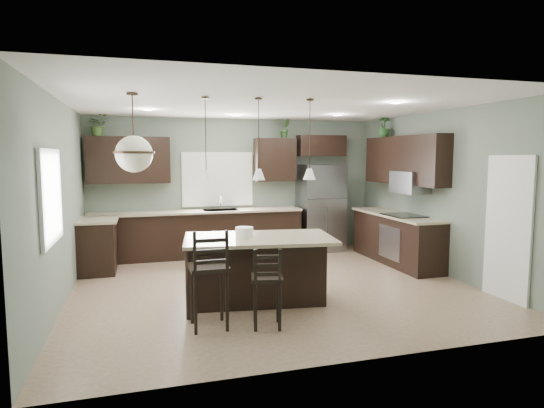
{
  "coord_description": "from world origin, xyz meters",
  "views": [
    {
      "loc": [
        -1.96,
        -6.65,
        2.02
      ],
      "look_at": [
        0.1,
        0.4,
        1.25
      ],
      "focal_mm": 30.0,
      "sensor_mm": 36.0,
      "label": 1
    }
  ],
  "objects_px": {
    "bar_stool_center": "(267,287)",
    "plant_back_left": "(98,125)",
    "serving_dish": "(244,232)",
    "refrigerator": "(321,208)",
    "kitchen_island": "(259,270)",
    "bar_stool_left": "(209,278)"
  },
  "relations": [
    {
      "from": "kitchen_island",
      "to": "plant_back_left",
      "type": "relative_size",
      "value": 4.75
    },
    {
      "from": "refrigerator",
      "to": "kitchen_island",
      "type": "xyz_separation_m",
      "value": [
        -2.19,
        -3.11,
        -0.46
      ]
    },
    {
      "from": "serving_dish",
      "to": "plant_back_left",
      "type": "height_order",
      "value": "plant_back_left"
    },
    {
      "from": "refrigerator",
      "to": "plant_back_left",
      "type": "distance_m",
      "value": 4.76
    },
    {
      "from": "plant_back_left",
      "to": "kitchen_island",
      "type": "bearing_deg",
      "value": -55.41
    },
    {
      "from": "refrigerator",
      "to": "bar_stool_center",
      "type": "height_order",
      "value": "refrigerator"
    },
    {
      "from": "bar_stool_center",
      "to": "refrigerator",
      "type": "bearing_deg",
      "value": 72.68
    },
    {
      "from": "bar_stool_left",
      "to": "bar_stool_center",
      "type": "height_order",
      "value": "bar_stool_left"
    },
    {
      "from": "bar_stool_center",
      "to": "plant_back_left",
      "type": "bearing_deg",
      "value": 129.77
    },
    {
      "from": "kitchen_island",
      "to": "serving_dish",
      "type": "height_order",
      "value": "serving_dish"
    },
    {
      "from": "serving_dish",
      "to": "plant_back_left",
      "type": "xyz_separation_m",
      "value": [
        -2.06,
        3.25,
        1.62
      ]
    },
    {
      "from": "bar_stool_center",
      "to": "plant_back_left",
      "type": "height_order",
      "value": "plant_back_left"
    },
    {
      "from": "kitchen_island",
      "to": "plant_back_left",
      "type": "bearing_deg",
      "value": 132.3
    },
    {
      "from": "refrigerator",
      "to": "kitchen_island",
      "type": "distance_m",
      "value": 3.83
    },
    {
      "from": "kitchen_island",
      "to": "serving_dish",
      "type": "relative_size",
      "value": 8.37
    },
    {
      "from": "bar_stool_left",
      "to": "plant_back_left",
      "type": "relative_size",
      "value": 2.82
    },
    {
      "from": "serving_dish",
      "to": "plant_back_left",
      "type": "bearing_deg",
      "value": 122.39
    },
    {
      "from": "bar_stool_left",
      "to": "refrigerator",
      "type": "bearing_deg",
      "value": 52.12
    },
    {
      "from": "bar_stool_center",
      "to": "plant_back_left",
      "type": "distance_m",
      "value": 5.14
    },
    {
      "from": "serving_dish",
      "to": "plant_back_left",
      "type": "relative_size",
      "value": 0.57
    },
    {
      "from": "refrigerator",
      "to": "bar_stool_center",
      "type": "xyz_separation_m",
      "value": [
        -2.32,
        -4.01,
        -0.44
      ]
    },
    {
      "from": "serving_dish",
      "to": "bar_stool_left",
      "type": "distance_m",
      "value": 1.04
    }
  ]
}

